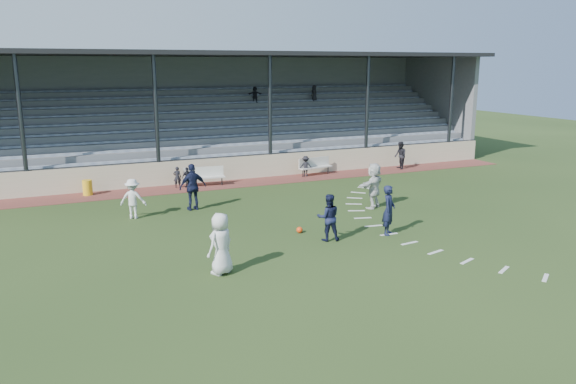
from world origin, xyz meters
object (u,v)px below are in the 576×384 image
object	(u,v)px
official	(400,155)
bench_left	(204,175)
football	(300,230)
player_white_lead	(221,244)
bench_right	(315,165)
player_navy_lead	(389,210)
trash_bin	(88,188)

from	to	relation	value
official	bench_left	bearing A→B (deg)	-76.74
football	player_white_lead	world-z (taller)	player_white_lead
player_white_lead	official	world-z (taller)	player_white_lead
bench_right	player_navy_lead	size ratio (longest dim) A/B	1.14
bench_right	player_navy_lead	bearing A→B (deg)	-112.40
player_white_lead	bench_right	bearing A→B (deg)	-156.36
football	player_white_lead	size ratio (longest dim) A/B	0.12
bench_right	trash_bin	distance (m)	11.81
trash_bin	football	bearing A→B (deg)	-55.20
bench_left	bench_right	bearing A→B (deg)	9.29
football	official	bearing A→B (deg)	40.38
player_white_lead	player_navy_lead	world-z (taller)	player_white_lead
player_navy_lead	official	world-z (taller)	player_navy_lead
bench_right	player_navy_lead	distance (m)	11.17
bench_left	official	world-z (taller)	official
football	player_navy_lead	bearing A→B (deg)	-26.66
player_navy_lead	player_white_lead	bearing A→B (deg)	146.89
trash_bin	player_navy_lead	bearing A→B (deg)	-49.10
trash_bin	football	distance (m)	11.37
bench_left	trash_bin	distance (m)	5.51
player_white_lead	official	distance (m)	18.59
bench_right	official	distance (m)	5.31
trash_bin	official	xyz separation A→B (m)	(17.10, -0.31, 0.44)
official	trash_bin	bearing A→B (deg)	-77.22
bench_left	player_white_lead	size ratio (longest dim) A/B	1.12
bench_right	trash_bin	size ratio (longest dim) A/B	2.89
trash_bin	football	world-z (taller)	trash_bin
player_navy_lead	official	distance (m)	13.03
trash_bin	player_navy_lead	world-z (taller)	player_navy_lead
bench_left	trash_bin	size ratio (longest dim) A/B	2.88
bench_right	player_navy_lead	xyz separation A→B (m)	(-2.49, -10.89, 0.31)
bench_right	official	bearing A→B (deg)	-14.23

